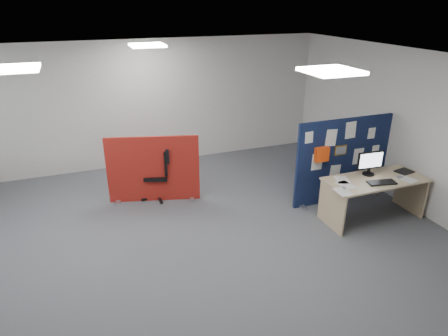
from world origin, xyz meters
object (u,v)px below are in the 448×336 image
object	(u,v)px
main_desk	(373,187)
red_divider	(153,170)
office_chair	(162,169)
monitor_main	(370,162)
navy_divider	(342,160)

from	to	relation	value
main_desk	red_divider	xyz separation A→B (m)	(-3.29, 1.89, 0.05)
main_desk	office_chair	distance (m)	3.69
office_chair	monitor_main	bearing A→B (deg)	-11.62
red_divider	navy_divider	bearing A→B (deg)	-4.97
main_desk	monitor_main	distance (m)	0.43
navy_divider	office_chair	bearing A→B (deg)	157.47
navy_divider	office_chair	distance (m)	3.26
red_divider	main_desk	bearing A→B (deg)	-14.60
monitor_main	office_chair	xyz separation A→B (m)	(-3.12, 1.82, -0.40)
main_desk	monitor_main	size ratio (longest dim) A/B	3.59
monitor_main	red_divider	distance (m)	3.74
red_divider	office_chair	xyz separation A→B (m)	(0.17, 0.08, -0.05)
monitor_main	red_divider	xyz separation A→B (m)	(-3.28, 1.75, -0.35)
monitor_main	navy_divider	bearing A→B (deg)	105.14
navy_divider	main_desk	world-z (taller)	navy_divider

